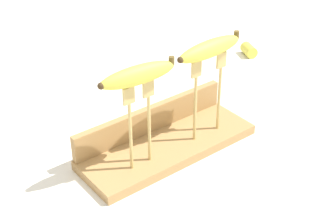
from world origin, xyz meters
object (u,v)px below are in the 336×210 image
(fork_stand_left, at_px, (140,118))
(banana_chunk_near, at_px, (249,50))
(fork_stand_right, at_px, (208,90))
(fork_fallen_near, at_px, (197,60))
(banana_raised_left, at_px, (138,75))
(banana_raised_right, at_px, (210,49))

(fork_stand_left, height_order, banana_chunk_near, fork_stand_left)
(fork_stand_right, relative_size, fork_fallen_near, 1.44)
(fork_fallen_near, bearing_deg, fork_stand_right, -128.14)
(fork_stand_right, distance_m, banana_raised_left, 0.21)
(fork_stand_left, height_order, fork_fallen_near, fork_stand_left)
(fork_stand_right, xyz_separation_m, banana_raised_right, (-0.00, -0.00, 0.10))
(banana_raised_right, height_order, banana_chunk_near, banana_raised_right)
(banana_raised_left, bearing_deg, fork_stand_right, -0.00)
(banana_raised_right, height_order, fork_fallen_near, banana_raised_right)
(banana_raised_right, bearing_deg, banana_raised_left, 180.00)
(fork_stand_right, bearing_deg, fork_fallen_near, 51.86)
(banana_raised_right, distance_m, banana_chunk_near, 0.55)
(banana_raised_left, xyz_separation_m, banana_chunk_near, (0.61, 0.27, -0.22))
(fork_stand_right, bearing_deg, fork_stand_left, 180.00)
(banana_raised_left, distance_m, banana_raised_right, 0.19)
(banana_chunk_near, bearing_deg, fork_fallen_near, 155.55)
(fork_stand_right, bearing_deg, banana_chunk_near, 32.54)
(fork_stand_left, relative_size, banana_raised_right, 1.08)
(fork_stand_right, distance_m, banana_chunk_near, 0.52)
(banana_raised_right, bearing_deg, fork_stand_left, 180.00)
(banana_raised_left, bearing_deg, banana_chunk_near, 23.88)
(banana_raised_left, xyz_separation_m, fork_fallen_near, (0.46, 0.34, -0.23))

